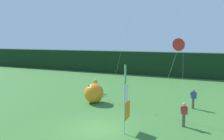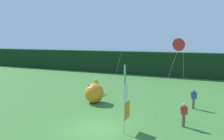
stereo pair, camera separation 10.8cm
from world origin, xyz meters
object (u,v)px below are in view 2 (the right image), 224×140
at_px(banner_flag, 126,100).
at_px(person_mid_field, 194,98).
at_px(person_near_banner, 96,85).
at_px(person_far_left, 184,114).
at_px(inflatable_balloon, 94,93).
at_px(kite_red_delta_1, 180,44).
at_px(folding_chair, 99,90).

xyz_separation_m(banner_flag, person_mid_field, (3.60, 6.88, -1.19)).
relative_size(person_near_banner, person_far_left, 0.98).
bearing_deg(person_far_left, banner_flag, -143.63).
bearing_deg(banner_flag, inflatable_balloon, 135.32).
relative_size(person_near_banner, inflatable_balloon, 0.89).
height_order(person_mid_field, kite_red_delta_1, kite_red_delta_1).
xyz_separation_m(banner_flag, person_far_left, (3.27, 2.41, -1.21)).
distance_m(person_far_left, inflatable_balloon, 8.71).
xyz_separation_m(person_mid_field, folding_chair, (-9.51, 0.83, -0.40)).
relative_size(person_far_left, inflatable_balloon, 0.91).
relative_size(person_near_banner, folding_chair, 1.84).
xyz_separation_m(banner_flag, inflatable_balloon, (-5.05, 4.99, -1.18)).
distance_m(person_far_left, folding_chair, 10.60).
height_order(banner_flag, kite_red_delta_1, kite_red_delta_1).
height_order(banner_flag, person_near_banner, banner_flag).
distance_m(person_near_banner, kite_red_delta_1, 11.43).
xyz_separation_m(person_mid_field, person_far_left, (-0.34, -4.47, -0.02)).
bearing_deg(person_near_banner, person_mid_field, -9.68).
relative_size(person_near_banner, person_mid_field, 0.96).
height_order(person_far_left, kite_red_delta_1, kite_red_delta_1).
bearing_deg(kite_red_delta_1, person_far_left, -68.88).
bearing_deg(folding_chair, person_mid_field, -4.97).
bearing_deg(folding_chair, banner_flag, -52.53).
relative_size(person_mid_field, person_far_left, 1.02).
bearing_deg(person_near_banner, person_far_left, -31.78).
xyz_separation_m(folding_chair, kite_red_delta_1, (8.50, -3.55, 5.01)).
distance_m(person_far_left, kite_red_delta_1, 5.00).
height_order(banner_flag, person_mid_field, banner_flag).
relative_size(banner_flag, kite_red_delta_1, 0.73).
bearing_deg(person_near_banner, kite_red_delta_1, -25.57).
xyz_separation_m(banner_flag, folding_chair, (-5.91, 7.71, -1.58)).
relative_size(banner_flag, person_near_banner, 2.67).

